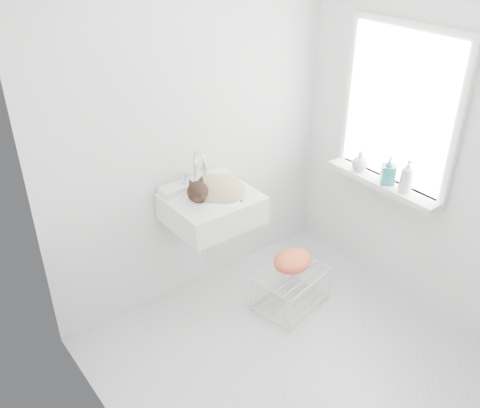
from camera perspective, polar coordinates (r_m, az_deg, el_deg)
floor at (r=3.52m, az=5.08°, el=-15.87°), size 2.20×2.00×0.02m
back_wall at (r=3.48m, az=-5.15°, el=8.55°), size 2.20×0.02×2.50m
right_wall at (r=3.55m, az=19.45°, el=7.36°), size 0.02×2.00×2.50m
left_wall at (r=2.25m, az=-14.85°, el=-5.58°), size 0.02×2.00×2.50m
window_glass at (r=3.61m, az=17.00°, el=9.84°), size 0.01×0.80×1.00m
window_frame at (r=3.60m, az=16.85°, el=9.80°), size 0.04×0.90×1.10m
windowsill at (r=3.75m, az=15.13°, el=2.20°), size 0.16×0.88×0.04m
sink at (r=3.43m, az=-3.10°, el=0.91°), size 0.57×0.50×0.23m
faucet at (r=3.50m, az=-4.85°, el=4.05°), size 0.21×0.15×0.21m
cat at (r=3.41m, az=-2.77°, el=1.45°), size 0.45×0.40×0.26m
wire_rack at (r=3.77m, az=5.57°, el=-9.05°), size 0.53×0.41×0.29m
towel at (r=3.72m, az=5.68°, el=-6.51°), size 0.31×0.23×0.12m
bottle_a at (r=3.64m, az=17.32°, el=1.32°), size 0.09×0.09×0.19m
bottle_b at (r=3.72m, az=15.56°, el=2.19°), size 0.13×0.13×0.20m
bottle_c at (r=3.85m, az=12.73°, el=3.59°), size 0.16×0.16×0.15m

